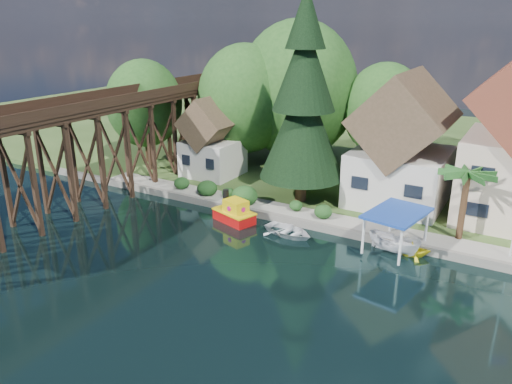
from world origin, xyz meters
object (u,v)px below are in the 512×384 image
trestle_bridge (103,140)px  boat_white_a (289,230)px  shed (213,142)px  house_left (402,149)px  palm_tree (468,176)px  boat_yellow (414,248)px  tugboat (235,213)px  conifer (304,103)px  boat_canopy (395,235)px

trestle_bridge → boat_white_a: bearing=3.1°
trestle_bridge → shed: size_ratio=5.63×
shed → boat_white_a: 15.50m
house_left → palm_tree: size_ratio=2.06×
palm_tree → house_left: bearing=137.3°
house_left → boat_yellow: house_left is taller
tugboat → conifer: bearing=63.3°
house_left → boat_canopy: house_left is taller
palm_tree → tugboat: size_ratio=1.39×
tugboat → boat_yellow: tugboat is taller
house_left → boat_white_a: size_ratio=2.80×
boat_white_a → boat_yellow: (8.94, 1.12, 0.18)m
tugboat → boat_yellow: bearing=4.1°
boat_canopy → boat_white_a: bearing=-172.5°
trestle_bridge → boat_canopy: bearing=4.4°
boat_white_a → boat_yellow: 9.01m
shed → boat_yellow: shed is taller
palm_tree → boat_yellow: (-2.33, -3.34, -4.59)m
shed → boat_canopy: size_ratio=1.50×
boat_white_a → shed: bearing=67.5°
shed → conifer: size_ratio=0.45×
trestle_bridge → conifer: bearing=24.1°
boat_yellow → tugboat: bearing=73.3°
palm_tree → boat_white_a: (-11.27, -4.46, -4.77)m
tugboat → boat_white_a: size_ratio=0.98×
trestle_bridge → palm_tree: trestle_bridge is taller
shed → conifer: (10.70, -2.30, 5.05)m
palm_tree → conifer: bearing=173.0°
trestle_bridge → conifer: conifer is taller
house_left → tugboat: 14.82m
house_left → conifer: conifer is taller
boat_yellow → boat_white_a: bearing=76.3°
house_left → tugboat: bearing=-136.6°
shed → house_left: bearing=4.8°
tugboat → boat_canopy: boat_canopy is taller
boat_yellow → boat_canopy: bearing=74.5°
palm_tree → shed: bearing=170.7°
tugboat → boat_white_a: (4.87, -0.14, -0.34)m
palm_tree → boat_white_a: size_ratio=1.36×
tugboat → boat_white_a: 4.88m
boat_canopy → boat_yellow: (1.32, 0.12, -0.72)m
palm_tree → tugboat: (-16.14, -4.32, -4.43)m
conifer → boat_yellow: size_ratio=7.81×
boat_white_a → boat_canopy: size_ratio=0.75×
trestle_bridge → palm_tree: (28.86, 5.43, -0.18)m
boat_white_a → trestle_bridge: bearing=104.2°
trestle_bridge → tugboat: bearing=5.0°
shed → boat_white_a: size_ratio=1.99×
conifer → tugboat: (-2.98, -5.93, -8.13)m
boat_white_a → palm_tree: bearing=-57.3°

